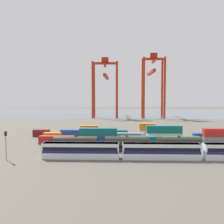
% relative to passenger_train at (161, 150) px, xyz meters
% --- Properties ---
extents(ground_plane, '(420.00, 420.00, 0.00)m').
position_rel_passenger_train_xyz_m(ground_plane, '(-1.77, 62.54, -2.14)').
color(ground_plane, '#5B564C').
extents(harbour_water, '(400.00, 110.00, 0.01)m').
position_rel_passenger_train_xyz_m(harbour_water, '(-1.77, 154.81, -2.14)').
color(harbour_water, slate).
rests_on(harbour_water, ground_plane).
extents(passenger_train, '(58.98, 3.14, 3.90)m').
position_rel_passenger_train_xyz_m(passenger_train, '(0.00, 0.00, 0.00)').
color(passenger_train, silver).
rests_on(passenger_train, ground_plane).
extents(freight_tank_row, '(41.45, 3.02, 4.48)m').
position_rel_passenger_train_xyz_m(freight_tank_row, '(-8.24, 8.21, -0.01)').
color(freight_tank_row, '#232326').
rests_on(freight_tank_row, ground_plane).
extents(signal_mast, '(0.36, 0.60, 7.06)m').
position_rel_passenger_train_xyz_m(signal_mast, '(-37.78, -2.44, 2.47)').
color(signal_mast, gray).
rests_on(signal_mast, ground_plane).
extents(shipping_container_0, '(12.10, 2.44, 2.60)m').
position_rel_passenger_train_xyz_m(shipping_container_0, '(-30.31, 17.63, -0.84)').
color(shipping_container_0, '#AD211C').
rests_on(shipping_container_0, ground_plane).
extents(shipping_container_1, '(12.10, 2.44, 2.60)m').
position_rel_passenger_train_xyz_m(shipping_container_1, '(-17.14, 17.63, -0.84)').
color(shipping_container_1, '#1C4299').
rests_on(shipping_container_1, ground_plane).
extents(shipping_container_2, '(12.10, 2.44, 2.60)m').
position_rel_passenger_train_xyz_m(shipping_container_2, '(-17.14, 17.63, 1.76)').
color(shipping_container_2, '#146066').
rests_on(shipping_container_2, shipping_container_1).
extents(shipping_container_3, '(12.10, 2.44, 2.60)m').
position_rel_passenger_train_xyz_m(shipping_container_3, '(-3.97, 17.63, -0.84)').
color(shipping_container_3, '#146066').
rests_on(shipping_container_3, ground_plane).
extents(shipping_container_4, '(12.10, 2.44, 2.60)m').
position_rel_passenger_train_xyz_m(shipping_container_4, '(9.19, 17.63, -0.84)').
color(shipping_container_4, '#197538').
rests_on(shipping_container_4, ground_plane).
extents(shipping_container_5, '(12.10, 2.44, 2.60)m').
position_rel_passenger_train_xyz_m(shipping_container_5, '(22.36, 17.63, -0.84)').
color(shipping_container_5, slate).
rests_on(shipping_container_5, ground_plane).
extents(shipping_container_6, '(12.10, 2.44, 2.60)m').
position_rel_passenger_train_xyz_m(shipping_container_6, '(22.36, 17.63, 1.76)').
color(shipping_container_6, '#AD211C').
rests_on(shipping_container_6, shipping_container_5).
extents(shipping_container_7, '(6.04, 2.44, 2.60)m').
position_rel_passenger_train_xyz_m(shipping_container_7, '(-34.01, 24.49, -0.84)').
color(shipping_container_7, orange).
rests_on(shipping_container_7, ground_plane).
extents(shipping_container_8, '(6.04, 2.44, 2.60)m').
position_rel_passenger_train_xyz_m(shipping_container_8, '(-20.95, 24.49, -0.84)').
color(shipping_container_8, '#146066').
rests_on(shipping_container_8, ground_plane).
extents(shipping_container_9, '(6.04, 2.44, 2.60)m').
position_rel_passenger_train_xyz_m(shipping_container_9, '(-20.95, 24.49, 1.76)').
color(shipping_container_9, orange).
rests_on(shipping_container_9, shipping_container_8).
extents(shipping_container_10, '(12.10, 2.44, 2.60)m').
position_rel_passenger_train_xyz_m(shipping_container_10, '(-7.88, 24.49, -0.84)').
color(shipping_container_10, slate).
rests_on(shipping_container_10, ground_plane).
extents(shipping_container_11, '(12.10, 2.44, 2.60)m').
position_rel_passenger_train_xyz_m(shipping_container_11, '(5.18, 24.49, -0.84)').
color(shipping_container_11, silver).
rests_on(shipping_container_11, ground_plane).
extents(shipping_container_12, '(12.10, 2.44, 2.60)m').
position_rel_passenger_train_xyz_m(shipping_container_12, '(5.18, 24.49, 1.76)').
color(shipping_container_12, '#146066').
rests_on(shipping_container_12, shipping_container_11).
extents(shipping_container_13, '(6.04, 2.44, 2.60)m').
position_rel_passenger_train_xyz_m(shipping_container_13, '(18.24, 24.49, -0.84)').
color(shipping_container_13, '#1C4299').
rests_on(shipping_container_13, ground_plane).
extents(shipping_container_15, '(6.04, 2.44, 2.60)m').
position_rel_passenger_train_xyz_m(shipping_container_15, '(-40.20, 31.35, -0.84)').
color(shipping_container_15, maroon).
rests_on(shipping_container_15, ground_plane).
extents(shipping_container_16, '(12.10, 2.44, 2.60)m').
position_rel_passenger_train_xyz_m(shipping_container_16, '(-26.76, 31.35, -0.84)').
color(shipping_container_16, '#1C4299').
rests_on(shipping_container_16, ground_plane).
extents(shipping_container_17, '(12.10, 2.44, 2.60)m').
position_rel_passenger_train_xyz_m(shipping_container_17, '(-13.32, 31.35, -0.84)').
color(shipping_container_17, '#146066').
rests_on(shipping_container_17, ground_plane).
extents(shipping_container_18, '(6.04, 2.44, 2.60)m').
position_rel_passenger_train_xyz_m(shipping_container_18, '(0.11, 31.35, -0.84)').
color(shipping_container_18, silver).
rests_on(shipping_container_18, ground_plane).
extents(shipping_container_19, '(6.04, 2.44, 2.60)m').
position_rel_passenger_train_xyz_m(shipping_container_19, '(0.11, 31.35, 1.76)').
color(shipping_container_19, orange).
rests_on(shipping_container_19, shipping_container_18).
extents(gantry_crane_west, '(18.31, 40.95, 42.13)m').
position_rel_passenger_train_xyz_m(gantry_crane_west, '(-20.72, 116.36, 23.64)').
color(gantry_crane_west, red).
rests_on(gantry_crane_west, ground_plane).
extents(gantry_crane_central, '(15.81, 36.21, 44.97)m').
position_rel_passenger_train_xyz_m(gantry_crane_central, '(13.25, 115.47, 25.21)').
color(gantry_crane_central, red).
rests_on(gantry_crane_central, ground_plane).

